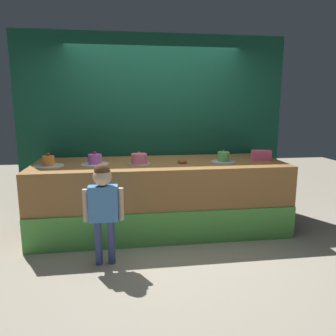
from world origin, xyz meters
name	(u,v)px	position (x,y,z in m)	size (l,w,h in m)	color
ground_plane	(166,245)	(0.00, 0.00, 0.00)	(12.00, 12.00, 0.00)	#ADA38E
stage_platform	(160,196)	(0.00, 0.58, 0.46)	(3.28, 1.18, 0.92)	#9E6B38
curtain_backdrop	(154,127)	(0.00, 1.26, 1.34)	(3.95, 0.08, 2.68)	#144C38
child_figure	(103,200)	(-0.70, -0.36, 0.70)	(0.42, 0.19, 1.09)	#3F4C8C
pink_box	(261,155)	(1.39, 0.53, 0.99)	(0.25, 0.14, 0.14)	#F85F8D
donut	(182,162)	(0.28, 0.46, 0.94)	(0.12, 0.12, 0.04)	brown
cake_far_left	(49,162)	(-1.39, 0.48, 0.97)	(0.36, 0.36, 0.17)	white
cake_center_left	(95,160)	(-0.84, 0.52, 0.98)	(0.35, 0.35, 0.17)	white
cake_center_right	(139,159)	(-0.28, 0.48, 0.99)	(0.28, 0.28, 0.17)	silver
cake_far_right	(224,158)	(0.84, 0.46, 0.98)	(0.33, 0.33, 0.18)	silver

